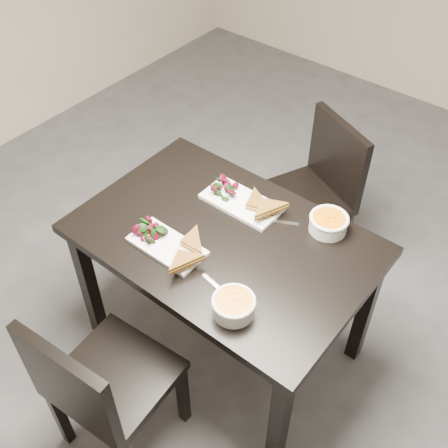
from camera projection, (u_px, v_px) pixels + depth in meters
name	position (u px, v px, depth m)	size (l,w,h in m)	color
ground	(287.00, 333.00, 2.77)	(5.00, 5.00, 0.00)	#47474C
table	(224.00, 253.00, 2.28)	(1.20, 0.80, 0.75)	black
chair_near	(99.00, 385.00, 2.03)	(0.45, 0.45, 0.85)	black
chair_far	(316.00, 188.00, 2.84)	(0.55, 0.55, 0.85)	black
plate_near	(167.00, 246.00, 2.16)	(0.31, 0.16, 0.02)	white
sandwich_near	(181.00, 246.00, 2.12)	(0.16, 0.12, 0.05)	#94651F
salad_near	(148.00, 230.00, 2.19)	(0.10, 0.09, 0.04)	black
soup_bowl_near	(234.00, 305.00, 1.92)	(0.16, 0.16, 0.07)	white
cutlery_near	(219.00, 288.00, 2.02)	(0.18, 0.02, 0.00)	silver
plate_far	(241.00, 203.00, 2.35)	(0.34, 0.17, 0.02)	white
sandwich_far	(252.00, 205.00, 2.28)	(0.17, 0.13, 0.06)	#94651F
salad_far	(223.00, 187.00, 2.37)	(0.11, 0.10, 0.05)	black
soup_bowl_far	(329.00, 222.00, 2.21)	(0.16, 0.16, 0.07)	white
cutlery_far	(278.00, 222.00, 2.27)	(0.18, 0.02, 0.00)	silver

